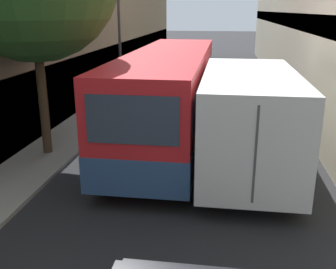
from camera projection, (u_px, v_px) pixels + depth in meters
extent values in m
plane|color=#232326|center=(192.00, 140.00, 14.07)|extent=(150.00, 150.00, 0.00)
cube|color=#9E998E|center=(73.00, 133.00, 14.66)|extent=(1.85, 60.00, 0.11)
cube|color=#847056|center=(10.00, 48.00, 14.01)|extent=(2.40, 60.00, 6.29)
cube|color=black|center=(33.00, 101.00, 14.50)|extent=(1.08, 60.00, 2.52)
cube|color=red|center=(169.00, 90.00, 13.77)|extent=(2.48, 11.27, 2.69)
cube|color=#2D4C7A|center=(169.00, 115.00, 14.04)|extent=(2.50, 11.30, 0.90)
cube|color=#2D3847|center=(169.00, 79.00, 13.64)|extent=(2.51, 10.37, 0.86)
cube|color=#2D3847|center=(132.00, 120.00, 8.30)|extent=(2.03, 0.04, 1.08)
cylinder|color=black|center=(156.00, 102.00, 17.59)|extent=(0.24, 1.00, 1.00)
cylinder|color=black|center=(205.00, 104.00, 17.30)|extent=(0.24, 1.00, 1.00)
cylinder|color=black|center=(114.00, 158.00, 11.01)|extent=(0.24, 1.00, 1.00)
cylinder|color=black|center=(191.00, 162.00, 10.71)|extent=(0.24, 1.00, 1.00)
cube|color=silver|center=(242.00, 97.00, 14.79)|extent=(2.36, 2.33, 1.82)
cube|color=silver|center=(248.00, 117.00, 10.77)|extent=(2.46, 5.99, 2.48)
cube|color=#4C4C4C|center=(255.00, 156.00, 7.95)|extent=(0.05, 0.02, 2.10)
cylinder|color=black|center=(212.00, 118.00, 15.20)|extent=(0.22, 0.96, 0.96)
cylinder|color=black|center=(270.00, 120.00, 14.90)|extent=(0.22, 0.96, 0.96)
cylinder|color=black|center=(203.00, 178.00, 9.73)|extent=(0.22, 0.96, 0.96)
cylinder|color=black|center=(295.00, 184.00, 9.43)|extent=(0.22, 0.96, 0.96)
cube|color=silver|center=(196.00, 61.00, 26.67)|extent=(1.96, 4.33, 1.71)
cube|color=#2D3847|center=(198.00, 54.00, 28.31)|extent=(1.57, 0.04, 0.60)
cylinder|color=black|center=(185.00, 70.00, 28.21)|extent=(0.16, 0.64, 0.64)
cylinder|color=black|center=(210.00, 70.00, 27.97)|extent=(0.16, 0.64, 0.64)
cylinder|color=black|center=(181.00, 76.00, 25.84)|extent=(0.16, 0.64, 0.64)
cylinder|color=black|center=(208.00, 76.00, 25.60)|extent=(0.16, 0.64, 0.64)
cylinder|color=#38383D|center=(119.00, 30.00, 17.87)|extent=(0.12, 0.12, 6.93)
cylinder|color=#4C3823|center=(43.00, 97.00, 12.08)|extent=(0.28, 0.28, 3.60)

